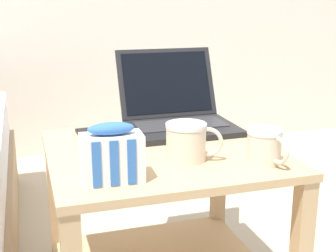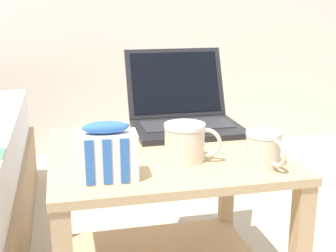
% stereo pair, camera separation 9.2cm
% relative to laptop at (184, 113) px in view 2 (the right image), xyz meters
% --- Properties ---
extents(bedside_table, '(0.63, 0.59, 0.51)m').
position_rel_laptop_xyz_m(bedside_table, '(-0.11, -0.21, -0.23)').
color(bedside_table, tan).
rests_on(bedside_table, ground_plane).
extents(laptop, '(0.34, 0.34, 0.24)m').
position_rel_laptop_xyz_m(laptop, '(0.00, 0.00, 0.00)').
color(laptop, black).
rests_on(laptop, bedside_table).
extents(mug_front_left, '(0.09, 0.13, 0.09)m').
position_rel_laptop_xyz_m(mug_front_left, '(0.10, -0.40, 0.00)').
color(mug_front_left, beige).
rests_on(mug_front_left, bedside_table).
extents(mug_front_right, '(0.14, 0.11, 0.10)m').
position_rel_laptop_xyz_m(mug_front_right, '(-0.08, -0.32, 0.01)').
color(mug_front_right, beige).
rests_on(mug_front_right, bedside_table).
extents(mug_mid_center, '(0.12, 0.09, 0.09)m').
position_rel_laptop_xyz_m(mug_mid_center, '(-0.26, -0.25, 0.00)').
color(mug_mid_center, beige).
rests_on(mug_mid_center, bedside_table).
extents(snack_bag, '(0.15, 0.09, 0.14)m').
position_rel_laptop_xyz_m(snack_bag, '(-0.29, -0.40, 0.01)').
color(snack_bag, white).
rests_on(snack_bag, bedside_table).
extents(cell_phone, '(0.08, 0.14, 0.01)m').
position_rel_laptop_xyz_m(cell_phone, '(-0.29, -0.02, -0.04)').
color(cell_phone, black).
rests_on(cell_phone, bedside_table).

